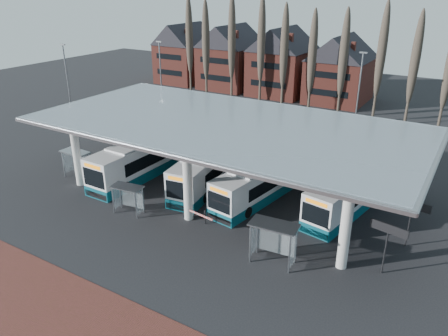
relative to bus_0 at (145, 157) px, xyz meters
The scene contains 17 objects.
ground 11.45m from the bus_0, 41.35° to the right, with size 140.00×140.00×0.00m, color black.
station_canopy 9.43m from the bus_0, ahead, with size 32.00×16.00×6.34m.
poplar_row 27.82m from the bus_0, 71.56° to the left, with size 45.10×1.10×14.50m.
townhouse_row 37.47m from the bus_0, 101.22° to the left, with size 36.80×10.30×12.25m.
lamp_post_a 17.73m from the bus_0, 123.19° to the left, with size 0.80×0.16×10.17m.
lamp_post_b 23.81m from the bus_0, 51.92° to the left, with size 0.80×0.16×10.17m.
lamp_post_d 19.03m from the bus_0, 159.58° to the left, with size 0.80×0.16×10.17m.
bus_0 is the anchor object (origin of this frame).
bus_1 6.57m from the bus_0, 13.51° to the left, with size 4.18×12.24×3.33m.
bus_2 11.81m from the bus_0, ahead, with size 4.12×11.80×3.21m.
bus_3 19.00m from the bus_0, ahead, with size 4.44×11.84×3.22m.
shelter_0 6.25m from the bus_0, 141.65° to the right, with size 2.83×1.48×2.59m.
shelter_1 7.63m from the bus_0, 59.38° to the right, with size 2.64×1.57×2.31m.
shelter_2 17.80m from the bus_0, 22.13° to the right, with size 3.20×1.79×2.86m.
info_sign_0 23.34m from the bus_0, 10.67° to the right, with size 2.35×0.57×3.52m.
info_sign_1 23.64m from the bus_0, ahead, with size 2.36×0.58×3.55m.
barrier 11.39m from the bus_0, 28.31° to the right, with size 2.27×0.79×1.14m.
Camera 1 is at (17.63, -21.40, 16.92)m, focal length 35.00 mm.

